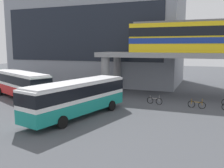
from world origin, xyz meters
TOP-DOWN VIEW (x-y plane):
  - ground_plane at (0.00, 10.00)m, footprint 120.00×120.00m
  - station_building at (-6.18, 25.58)m, footprint 29.24×14.04m
  - bus_main at (2.02, 2.90)m, footprint 5.12×11.33m
  - bus_secondary at (-8.45, 7.65)m, footprint 11.03×7.13m
  - bicycle_silver at (7.44, 10.43)m, footprint 1.77×0.38m
  - bicycle_orange at (11.85, 10.14)m, footprint 1.78×0.32m

SIDE VIEW (x-z plane):
  - ground_plane at x=0.00m, z-range 0.00..0.00m
  - bicycle_silver at x=7.44m, z-range -0.16..0.88m
  - bicycle_orange at x=11.85m, z-range -0.16..0.88m
  - bus_main at x=2.02m, z-range 0.38..3.60m
  - bus_secondary at x=-8.45m, z-range 0.38..3.60m
  - station_building at x=-6.18m, z-range 0.00..15.06m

